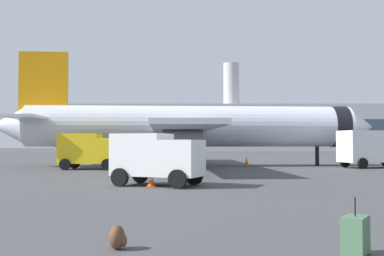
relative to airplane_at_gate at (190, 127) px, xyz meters
name	(u,v)px	position (x,y,z in m)	size (l,w,h in m)	color
airplane_at_gate	(190,127)	(0.00, 0.00, 0.00)	(35.75, 32.24, 10.50)	silver
service_truck	(91,150)	(-7.96, -5.34, -2.05)	(4.93, 2.78, 2.90)	yellow
fuel_truck	(376,147)	(16.09, -2.91, -1.88)	(6.42, 3.95, 3.20)	white
cargo_van	(158,157)	(-1.42, -19.39, -2.21)	(4.83, 3.63, 2.60)	white
safety_cone_near	(153,180)	(-1.63, -19.97, -3.34)	(0.44, 0.44, 0.65)	#F2590C
safety_cone_mid	(248,161)	(5.49, 0.53, -3.25)	(0.44, 0.44, 0.83)	#F2590C
rolling_suitcase	(358,235)	(3.42, -33.36, -3.27)	(0.69, 0.75, 1.10)	#476B4C
traveller_backpack	(120,238)	(-1.12, -32.83, -3.42)	(0.36, 0.40, 0.48)	brown
terminal_building	(245,128)	(14.54, 83.10, 2.69)	(99.60, 17.28, 24.43)	#B2B2B7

